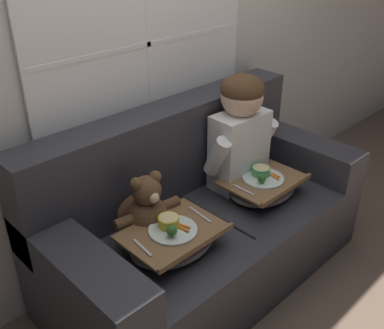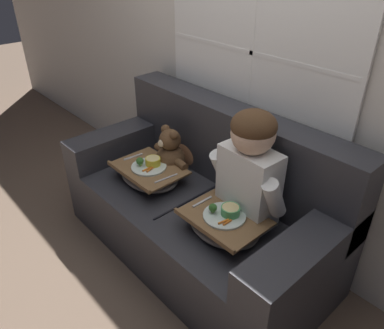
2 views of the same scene
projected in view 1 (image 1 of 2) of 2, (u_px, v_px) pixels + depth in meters
name	position (u px, v px, depth m)	size (l,w,h in m)	color
ground_plane	(207.00, 275.00, 2.65)	(14.00, 14.00, 0.00)	brown
wall_back_with_window	(142.00, 38.00, 2.33)	(8.00, 0.08, 2.60)	beige
couch	(199.00, 222.00, 2.52)	(1.82, 0.87, 0.96)	#2D2D33
throw_pillow_behind_child	(218.00, 152.00, 2.73)	(0.32, 0.16, 0.34)	#898456
throw_pillow_behind_teddy	(127.00, 194.00, 2.31)	(0.31, 0.15, 0.32)	#B2754C
child_figure	(240.00, 127.00, 2.52)	(0.48, 0.24, 0.68)	white
teddy_bear	(148.00, 209.00, 2.21)	(0.37, 0.26, 0.34)	brown
lap_tray_child	(262.00, 186.00, 2.55)	(0.45, 0.34, 0.18)	slate
lap_tray_teddy	(173.00, 239.00, 2.13)	(0.47, 0.35, 0.18)	slate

